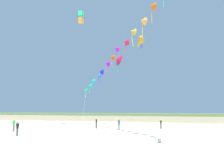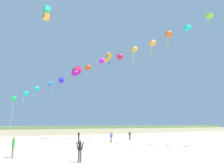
% 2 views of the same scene
% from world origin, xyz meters
% --- Properties ---
extents(ground_plane, '(240.00, 240.00, 0.00)m').
position_xyz_m(ground_plane, '(0.00, 0.00, 0.00)').
color(ground_plane, beige).
extents(dune_ridge, '(120.00, 11.25, 2.14)m').
position_xyz_m(dune_ridge, '(0.00, 43.29, 1.06)').
color(dune_ridge, beige).
rests_on(dune_ridge, ground).
extents(person_near_left, '(0.59, 0.23, 1.67)m').
position_xyz_m(person_near_left, '(-7.90, 2.30, 0.97)').
color(person_near_left, '#474C56').
rests_on(person_near_left, ground).
extents(person_near_right, '(0.52, 0.35, 1.61)m').
position_xyz_m(person_near_right, '(0.82, 14.62, 0.93)').
color(person_near_right, gray).
rests_on(person_near_right, ground).
extents(person_mid_center, '(0.37, 0.48, 1.52)m').
position_xyz_m(person_mid_center, '(6.66, 18.89, 0.88)').
color(person_mid_center, black).
rests_on(person_mid_center, ground).
extents(person_far_left, '(0.24, 0.61, 1.75)m').
position_xyz_m(person_far_left, '(-3.71, 16.22, 1.01)').
color(person_far_left, black).
rests_on(person_far_left, ground).
extents(person_far_right, '(0.24, 0.62, 1.75)m').
position_xyz_m(person_far_right, '(-12.43, 6.73, 1.01)').
color(person_far_right, '#726656').
rests_on(person_far_right, ground).
extents(kite_banner_string, '(28.52, 32.05, 20.04)m').
position_xyz_m(kite_banner_string, '(0.97, 15.46, 13.59)').
color(kite_banner_string, '#14DB55').
extents(large_kite_low_lead, '(2.72, 2.77, 3.71)m').
position_xyz_m(large_kite_low_lead, '(-2.36, 23.92, 13.18)').
color(large_kite_low_lead, '#C11B45').
extents(large_kite_mid_trail, '(1.20, 1.20, 2.32)m').
position_xyz_m(large_kite_mid_trail, '(-8.90, 20.07, 21.56)').
color(large_kite_mid_trail, orange).
extents(large_kite_high_solo, '(1.75, 1.18, 2.55)m').
position_xyz_m(large_kite_high_solo, '(3.10, 20.62, 15.43)').
color(large_kite_high_solo, '#C48B29').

